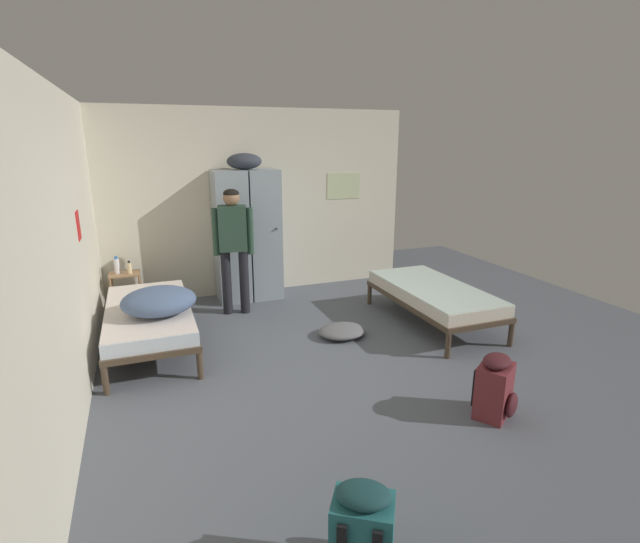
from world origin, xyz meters
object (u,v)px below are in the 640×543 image
object	(u,v)px
bed_right	(433,294)
backpack_maroon	(495,388)
bedding_heap	(159,301)
shelf_unit	(126,290)
backpack_teal	(363,531)
locker_bank	(247,233)
bed_left_rear	(149,316)
person_traveler	(233,240)
water_bottle	(117,266)
clothes_pile_grey	(342,331)
lotion_bottle	(130,268)

from	to	relation	value
bed_right	backpack_maroon	distance (m)	2.10
bedding_heap	shelf_unit	bearing A→B (deg)	103.59
bed_right	bedding_heap	bearing A→B (deg)	176.76
shelf_unit	backpack_teal	xyz separation A→B (m)	(1.21, -4.61, -0.09)
locker_bank	bed_left_rear	world-z (taller)	locker_bank
bed_left_rear	person_traveler	size ratio (longest dim) A/B	1.15
water_bottle	clothes_pile_grey	distance (m)	3.04
shelf_unit	bedding_heap	size ratio (longest dim) A/B	0.76
bed_left_rear	water_bottle	distance (m)	1.31
person_traveler	backpack_maroon	bearing A→B (deg)	-64.53
bed_left_rear	person_traveler	xyz separation A→B (m)	(1.11, 0.76, 0.61)
lotion_bottle	clothes_pile_grey	world-z (taller)	lotion_bottle
bed_left_rear	backpack_maroon	world-z (taller)	backpack_maroon
shelf_unit	bed_right	xyz separation A→B (m)	(3.60, -1.69, 0.04)
backpack_maroon	clothes_pile_grey	world-z (taller)	backpack_maroon
bed_right	shelf_unit	bearing A→B (deg)	154.88
locker_bank	bed_right	distance (m)	2.72
bed_left_rear	clothes_pile_grey	xyz separation A→B (m)	(2.12, -0.47, -0.31)
water_bottle	lotion_bottle	xyz separation A→B (m)	(0.15, -0.06, -0.03)
shelf_unit	water_bottle	distance (m)	0.34
locker_bank	bed_right	world-z (taller)	locker_bank
bedding_heap	lotion_bottle	world-z (taller)	bedding_heap
bed_right	person_traveler	bearing A→B (deg)	151.01
bedding_heap	lotion_bottle	distance (m)	1.49
locker_bank	bed_left_rear	bearing A→B (deg)	-136.74
person_traveler	backpack_maroon	world-z (taller)	person_traveler
backpack_maroon	water_bottle	bearing A→B (deg)	128.90
locker_bank	clothes_pile_grey	world-z (taller)	locker_bank
shelf_unit	water_bottle	world-z (taller)	water_bottle
locker_bank	backpack_maroon	xyz separation A→B (m)	(1.23, -3.78, -0.71)
shelf_unit	water_bottle	bearing A→B (deg)	165.96
bedding_heap	backpack_teal	size ratio (longest dim) A/B	1.37
bed_left_rear	clothes_pile_grey	distance (m)	2.19
bed_right	bedding_heap	xyz separation A→B (m)	(-3.24, 0.18, 0.25)
bedding_heap	bed_left_rear	bearing A→B (deg)	111.04
shelf_unit	lotion_bottle	size ratio (longest dim) A/B	3.36
person_traveler	lotion_bottle	distance (m)	1.40
bed_left_rear	lotion_bottle	size ratio (longest dim) A/B	11.19
clothes_pile_grey	shelf_unit	bearing A→B (deg)	144.66
locker_bank	clothes_pile_grey	distance (m)	2.13
water_bottle	clothes_pile_grey	world-z (taller)	water_bottle
bed_right	person_traveler	size ratio (longest dim) A/B	1.15
bed_left_rear	backpack_teal	size ratio (longest dim) A/B	3.45
water_bottle	backpack_maroon	bearing A→B (deg)	-51.10
shelf_unit	water_bottle	xyz separation A→B (m)	(-0.08, 0.02, 0.33)
bed_left_rear	bedding_heap	xyz separation A→B (m)	(0.11, -0.30, 0.25)
locker_bank	shelf_unit	xyz separation A→B (m)	(-1.66, -0.12, -0.62)
backpack_maroon	bed_right	bearing A→B (deg)	70.15
shelf_unit	clothes_pile_grey	xyz separation A→B (m)	(2.37, -1.68, -0.28)
lotion_bottle	backpack_teal	distance (m)	4.73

